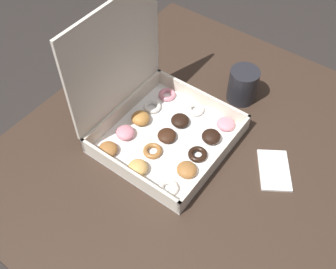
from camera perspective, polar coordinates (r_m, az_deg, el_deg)
name	(u,v)px	position (r m, az deg, el deg)	size (l,w,h in m)	color
ground_plane	(187,258)	(1.67, 2.71, -17.41)	(8.00, 8.00, 0.00)	#2D2826
dining_table	(195,171)	(1.11, 3.92, -5.33)	(0.99, 0.88, 0.74)	#38281E
donut_box	(153,114)	(0.99, -2.24, 2.95)	(0.32, 0.31, 0.35)	white
coffee_mug	(243,85)	(1.11, 10.86, 7.10)	(0.08, 0.08, 0.10)	#232328
paper_napkin	(274,170)	(1.00, 15.16, -5.01)	(0.14, 0.13, 0.01)	white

